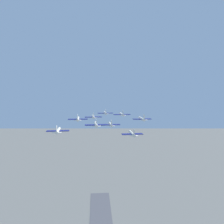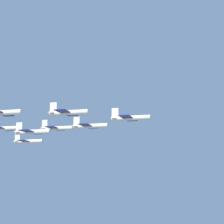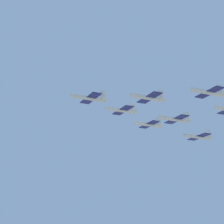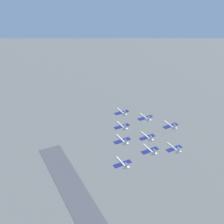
# 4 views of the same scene
# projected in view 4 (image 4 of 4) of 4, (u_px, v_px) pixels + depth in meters

# --- Properties ---
(jet_0) EXTENTS (10.51, 10.74, 3.72)m
(jet_0) POSITION_uv_depth(u_px,v_px,m) (121.00, 112.00, 209.95)
(jet_0) COLOR silver
(jet_1) EXTENTS (10.51, 10.74, 3.72)m
(jet_1) POSITION_uv_depth(u_px,v_px,m) (122.00, 126.00, 194.94)
(jet_1) COLOR silver
(jet_2) EXTENTS (10.51, 10.74, 3.72)m
(jet_2) POSITION_uv_depth(u_px,v_px,m) (145.00, 117.00, 201.93)
(jet_2) COLOR silver
(jet_3) EXTENTS (10.51, 10.74, 3.72)m
(jet_3) POSITION_uv_depth(u_px,v_px,m) (122.00, 140.00, 179.21)
(jet_3) COLOR silver
(jet_4) EXTENTS (10.51, 10.74, 3.72)m
(jet_4) POSITION_uv_depth(u_px,v_px,m) (147.00, 137.00, 188.43)
(jet_4) COLOR silver
(jet_5) EXTENTS (10.51, 10.74, 3.72)m
(jet_5) POSITION_uv_depth(u_px,v_px,m) (170.00, 125.00, 194.66)
(jet_5) COLOR silver
(jet_6) EXTENTS (10.51, 10.74, 3.72)m
(jet_6) POSITION_uv_depth(u_px,v_px,m) (122.00, 163.00, 165.46)
(jet_6) COLOR silver
(jet_7) EXTENTS (10.51, 10.74, 3.72)m
(jet_7) POSITION_uv_depth(u_px,v_px,m) (150.00, 150.00, 171.88)
(jet_7) COLOR silver
(jet_8) EXTENTS (10.51, 10.74, 3.72)m
(jet_8) POSITION_uv_depth(u_px,v_px,m) (174.00, 148.00, 181.84)
(jet_8) COLOR silver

